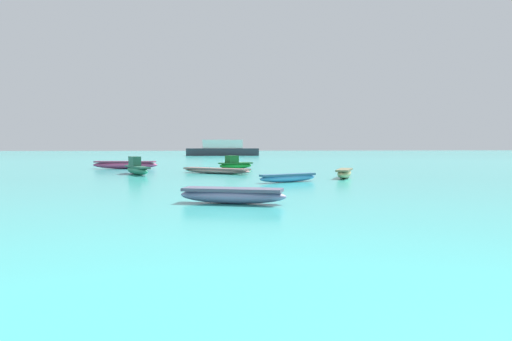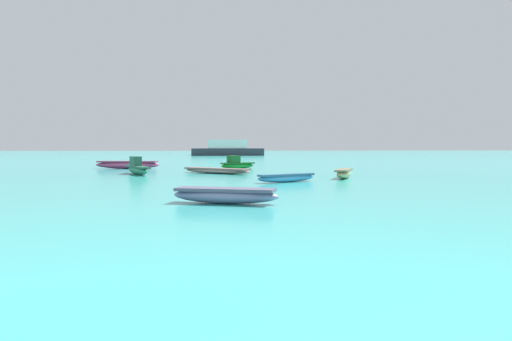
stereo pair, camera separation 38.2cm
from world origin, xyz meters
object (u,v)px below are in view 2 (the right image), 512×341
moored_boat_2 (344,173)px  moored_boat_6 (128,164)px  moored_boat_0 (225,195)px  moored_boat_4 (217,170)px  moored_boat_1 (137,168)px  moored_boat_5 (287,177)px  distant_ferry (228,149)px  moored_boat_3 (237,164)px

moored_boat_2 → moored_boat_6: bearing=74.0°
moored_boat_0 → moored_boat_4: (-0.30, 12.19, -0.06)m
moored_boat_4 → moored_boat_2: bearing=2.8°
moored_boat_1 → moored_boat_4: (3.97, 0.40, -0.15)m
moored_boat_2 → moored_boat_5: 3.41m
moored_boat_4 → distant_ferry: size_ratio=0.37×
moored_boat_1 → moored_boat_4: bearing=70.6°
moored_boat_0 → moored_boat_4: size_ratio=0.75×
moored_boat_6 → moored_boat_4: bearing=-35.4°
moored_boat_3 → moored_boat_5: bearing=-107.7°
moored_boat_0 → distant_ferry: bearing=106.1°
moored_boat_0 → moored_boat_5: moored_boat_0 is taller
moored_boat_0 → moored_boat_4: 12.19m
moored_boat_0 → moored_boat_2: size_ratio=1.21×
moored_boat_2 → moored_boat_3: bearing=50.7°
moored_boat_2 → moored_boat_4: bearing=78.5°
moored_boat_0 → moored_boat_1: size_ratio=0.90×
moored_boat_2 → moored_boat_3: moored_boat_3 is taller
moored_boat_2 → moored_boat_4: 6.82m
moored_boat_3 → moored_boat_6: size_ratio=0.57×
moored_boat_2 → moored_boat_4: size_ratio=0.62×
moored_boat_1 → moored_boat_2: bearing=45.1°
moored_boat_5 → moored_boat_6: (-8.36, 10.92, 0.08)m
moored_boat_0 → moored_boat_4: bearing=108.5°
moored_boat_4 → moored_boat_5: 6.38m
moored_boat_0 → moored_boat_6: moored_boat_6 is taller
moored_boat_1 → moored_boat_6: size_ratio=0.76×
moored_boat_3 → distant_ferry: distant_ferry is taller
moored_boat_5 → distant_ferry: size_ratio=0.26×
moored_boat_1 → moored_boat_5: size_ratio=1.19×
moored_boat_6 → distant_ferry: size_ratio=0.40×
moored_boat_1 → moored_boat_5: bearing=26.5°
moored_boat_0 → moored_boat_2: moored_boat_2 is taller
moored_boat_1 → moored_boat_5: moored_boat_1 is taller
moored_boat_2 → distant_ferry: 44.86m
distant_ferry → moored_boat_1: bearing=-97.2°
moored_boat_2 → distant_ferry: size_ratio=0.23×
moored_boat_4 → moored_boat_1: bearing=-137.0°
moored_boat_5 → moored_boat_6: moored_boat_6 is taller
moored_boat_1 → moored_boat_3: bearing=108.7°
moored_boat_3 → distant_ferry: bearing=63.4°
moored_boat_6 → distant_ferry: bearing=86.7°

